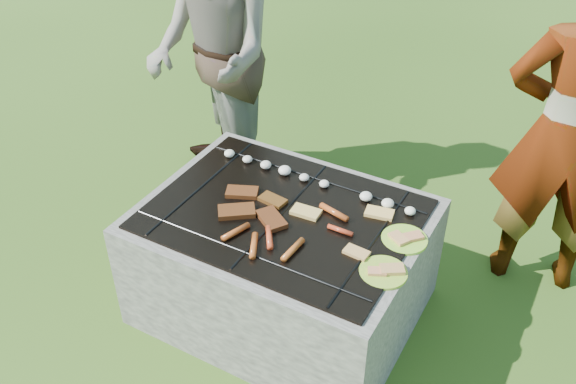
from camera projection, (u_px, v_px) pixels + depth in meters
name	position (u px, v px, depth m)	size (l,w,h in m)	color
lawn	(283.00, 305.00, 3.34)	(60.00, 60.00, 0.00)	#244210
fire_pit	(283.00, 265.00, 3.17)	(1.30, 1.00, 0.62)	gray
mushrooms	(312.00, 180.00, 3.16)	(1.05, 0.06, 0.05)	white
pork_slabs	(253.00, 207.00, 2.99)	(0.41, 0.30, 0.03)	brown
sausages	(286.00, 234.00, 2.83)	(0.50, 0.49, 0.03)	red
bread_on_grate	(344.00, 220.00, 2.92)	(0.45, 0.38, 0.02)	#EDD479
plate_far	(405.00, 239.00, 2.83)	(0.23, 0.23, 0.03)	#D2DB34
plate_near	(384.00, 272.00, 2.66)	(0.22, 0.22, 0.03)	yellow
cook	(568.00, 134.00, 3.02)	(0.65, 0.42, 1.77)	gray
bystander	(210.00, 56.00, 3.66)	(0.89, 0.69, 1.83)	#A29387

